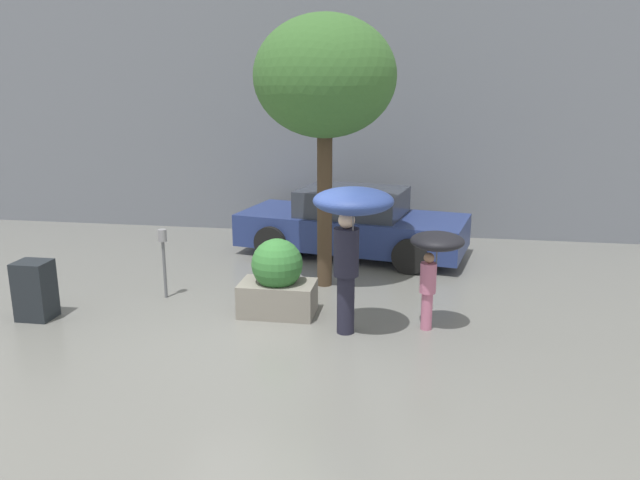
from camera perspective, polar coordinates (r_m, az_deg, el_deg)
The scene contains 9 objects.
ground_plane at distance 8.93m, azimuth -6.09°, elevation -8.93°, with size 40.00×40.00×0.00m, color slate.
building_facade at distance 14.57m, azimuth 0.42°, elevation 12.41°, with size 18.00×0.30×6.00m.
planter_box at distance 9.58m, azimuth -3.92°, elevation -3.66°, with size 1.15×0.78×1.20m.
person_adult at distance 8.47m, azimuth 2.88°, elevation 1.88°, with size 1.09×1.09×2.13m.
person_child at distance 8.93m, azimuth 10.48°, elevation -1.11°, with size 0.76×0.76×1.46m.
parked_car_near at distance 12.87m, azimuth 2.96°, elevation 1.47°, with size 4.86×2.69×1.37m.
street_tree at distance 10.50m, azimuth 0.45°, elevation 14.53°, with size 2.35×2.35×4.58m.
parking_meter at distance 10.52m, azimuth -14.14°, elevation -0.77°, with size 0.14×0.14×1.17m.
newspaper_box at distance 10.36m, azimuth -24.61°, elevation -4.20°, with size 0.50×0.44×0.90m.
Camera 1 is at (2.22, -7.89, 3.54)m, focal length 35.00 mm.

